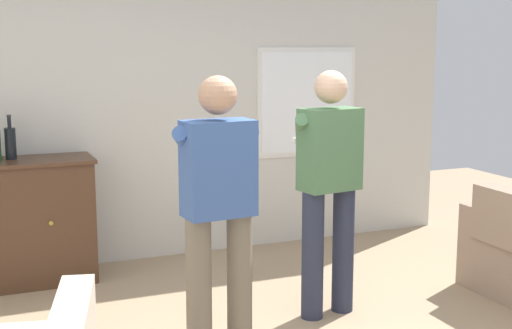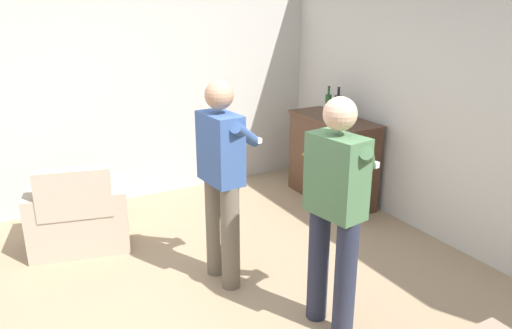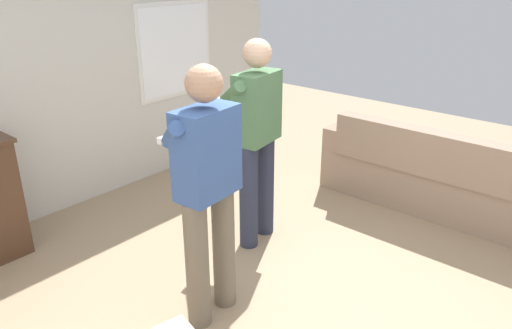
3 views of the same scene
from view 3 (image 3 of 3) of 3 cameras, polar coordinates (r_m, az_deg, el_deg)
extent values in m
plane|color=#9E8466|center=(3.59, 5.61, -15.80)|extent=(10.40, 10.40, 0.00)
cube|color=beige|center=(4.90, -20.52, 11.49)|extent=(5.20, 0.12, 2.80)
cube|color=silver|center=(5.53, -9.25, 12.78)|extent=(1.00, 0.02, 1.00)
cube|color=white|center=(5.53, -9.21, 12.77)|extent=(0.92, 0.03, 0.92)
cube|color=gray|center=(4.97, 20.91, -2.91)|extent=(0.55, 2.08, 0.42)
cube|color=gray|center=(4.64, 20.70, 0.85)|extent=(0.18, 2.08, 0.41)
cube|color=gray|center=(5.35, 9.89, 1.36)|extent=(0.55, 0.18, 0.64)
cube|color=beige|center=(5.05, 12.86, 3.20)|extent=(0.21, 0.42, 0.36)
cube|color=#386BB7|center=(4.76, 21.22, 1.03)|extent=(0.21, 0.42, 0.36)
cylinder|color=#6B6051|center=(3.20, -6.73, -11.37)|extent=(0.15, 0.15, 0.88)
cylinder|color=#6B6051|center=(3.37, -3.71, -9.43)|extent=(0.15, 0.15, 0.88)
cube|color=#385693|center=(2.96, -5.65, 1.35)|extent=(0.42, 0.25, 0.55)
sphere|color=tan|center=(2.84, -5.97, 9.20)|extent=(0.22, 0.22, 0.22)
cylinder|color=#385693|center=(2.95, -9.55, 3.34)|extent=(0.30, 0.42, 0.29)
cylinder|color=#385693|center=(3.10, -6.55, 4.48)|extent=(0.35, 0.39, 0.29)
cube|color=white|center=(3.16, -10.04, 2.99)|extent=(0.15, 0.05, 0.04)
cylinder|color=#282D42|center=(4.02, -0.85, -3.76)|extent=(0.15, 0.15, 0.88)
cylinder|color=#282D42|center=(4.22, 1.05, -2.43)|extent=(0.15, 0.15, 0.88)
cube|color=#4C754C|center=(3.87, 0.13, 6.53)|extent=(0.43, 0.28, 0.55)
sphere|color=#D8AD8C|center=(3.77, 0.14, 12.61)|extent=(0.22, 0.22, 0.22)
cylinder|color=#4C754C|center=(3.83, -2.84, 8.05)|extent=(0.28, 0.43, 0.29)
cylinder|color=#4C754C|center=(4.01, -0.96, 8.75)|extent=(0.37, 0.37, 0.29)
cube|color=white|center=(4.03, -3.78, 7.52)|extent=(0.15, 0.06, 0.04)
camera|label=1|loc=(1.87, 106.72, -18.41)|focal=50.00mm
camera|label=2|loc=(5.28, 37.80, 18.71)|focal=35.00mm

